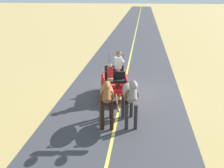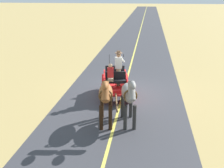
% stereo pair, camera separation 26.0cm
% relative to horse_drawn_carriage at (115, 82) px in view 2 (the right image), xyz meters
% --- Properties ---
extents(ground_plane, '(200.00, 200.00, 0.00)m').
position_rel_horse_drawn_carriage_xyz_m(ground_plane, '(-0.36, -0.73, -0.82)').
color(ground_plane, tan).
extents(road_surface, '(6.24, 160.00, 0.01)m').
position_rel_horse_drawn_carriage_xyz_m(road_surface, '(-0.36, -0.73, -0.81)').
color(road_surface, '#38383D').
rests_on(road_surface, ground).
extents(road_centre_stripe, '(0.12, 160.00, 0.00)m').
position_rel_horse_drawn_carriage_xyz_m(road_centre_stripe, '(-0.36, -0.73, -0.81)').
color(road_centre_stripe, '#DBCC4C').
rests_on(road_centre_stripe, road_surface).
extents(horse_drawn_carriage, '(1.77, 4.51, 2.50)m').
position_rel_horse_drawn_carriage_xyz_m(horse_drawn_carriage, '(0.00, 0.00, 0.00)').
color(horse_drawn_carriage, red).
rests_on(horse_drawn_carriage, ground).
extents(horse_near_side, '(0.86, 2.15, 2.21)m').
position_rel_horse_drawn_carriage_xyz_m(horse_near_side, '(-0.92, 2.92, 0.51)').
color(horse_near_side, gray).
rests_on(horse_near_side, ground).
extents(horse_off_side, '(0.78, 2.15, 2.21)m').
position_rel_horse_drawn_carriage_xyz_m(horse_off_side, '(-0.00, 3.06, 0.51)').
color(horse_off_side, brown).
rests_on(horse_off_side, ground).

